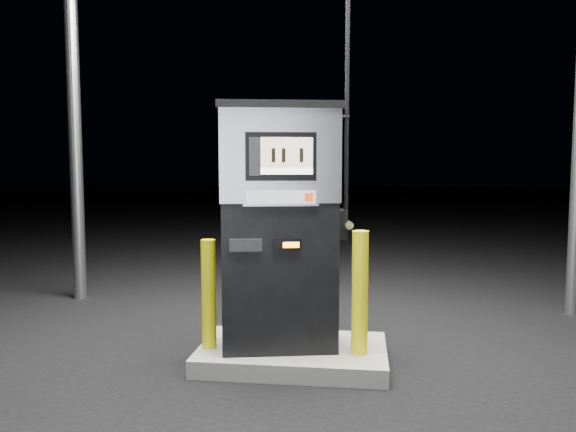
# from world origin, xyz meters

# --- Properties ---
(ground) EXTENTS (80.00, 80.00, 0.00)m
(ground) POSITION_xyz_m (0.00, 0.00, 0.00)
(ground) COLOR black
(ground) RESTS_ON ground
(pump_island) EXTENTS (1.60, 1.00, 0.15)m
(pump_island) POSITION_xyz_m (0.00, 0.00, 0.07)
(pump_island) COLOR slate
(pump_island) RESTS_ON ground
(fuel_dispenser) EXTENTS (1.19, 0.81, 4.28)m
(fuel_dispenser) POSITION_xyz_m (-0.11, -0.02, 1.21)
(fuel_dispenser) COLOR black
(fuel_dispenser) RESTS_ON pump_island
(bollard_left) EXTENTS (0.13, 0.13, 0.93)m
(bollard_left) POSITION_xyz_m (-0.70, -0.14, 0.62)
(bollard_left) COLOR #F7EF0D
(bollard_left) RESTS_ON pump_island
(bollard_right) EXTENTS (0.16, 0.16, 1.03)m
(bollard_right) POSITION_xyz_m (0.57, -0.13, 0.66)
(bollard_right) COLOR #F7EF0D
(bollard_right) RESTS_ON pump_island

